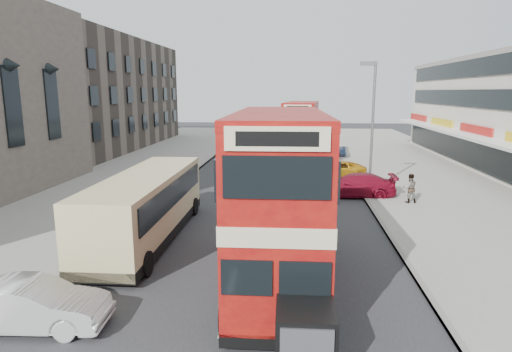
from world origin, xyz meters
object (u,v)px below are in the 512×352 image
at_px(bus_second, 301,133).
at_px(cyclist, 333,179).
at_px(car_right_b, 337,169).
at_px(car_right_c, 325,150).
at_px(street_lamp, 372,117).
at_px(car_left_front, 32,305).
at_px(coach, 146,204).
at_px(car_right_a, 354,185).
at_px(pedestrian_near, 410,188).
at_px(bus_main, 279,198).

distance_m(bus_second, cyclist, 10.83).
distance_m(car_right_b, car_right_c, 10.09).
distance_m(street_lamp, cyclist, 4.64).
relative_size(street_lamp, car_left_front, 1.99).
bearing_deg(coach, car_right_b, 56.55).
bearing_deg(car_right_a, pedestrian_near, 60.62).
relative_size(bus_second, car_right_b, 2.30).
height_order(car_right_b, cyclist, cyclist).
bearing_deg(car_left_front, car_right_c, -20.55).
bearing_deg(car_right_b, car_right_a, -3.50).
relative_size(bus_main, car_left_front, 2.46).
bearing_deg(bus_second, bus_main, 92.88).
bearing_deg(coach, bus_main, -33.88).
bearing_deg(car_right_b, cyclist, -16.43).
distance_m(bus_second, car_right_c, 5.24).
xyz_separation_m(bus_second, car_right_c, (2.38, 4.20, -2.05)).
relative_size(car_right_a, cyclist, 2.24).
bearing_deg(car_right_b, bus_second, -163.45).
xyz_separation_m(car_right_a, pedestrian_near, (2.87, -1.69, 0.27)).
distance_m(bus_main, coach, 7.15).
bearing_deg(bus_main, car_right_a, -109.68).
bearing_deg(car_right_a, bus_second, -164.57).
relative_size(bus_main, car_right_b, 2.37).
bearing_deg(cyclist, car_left_front, -124.86).
height_order(coach, cyclist, coach).
xyz_separation_m(car_right_b, pedestrian_near, (3.33, -7.97, 0.40)).
xyz_separation_m(coach, car_right_a, (10.00, 8.58, -0.85)).
distance_m(car_left_front, car_right_c, 33.80).
height_order(car_left_front, car_right_b, car_left_front).
xyz_separation_m(coach, car_left_front, (-0.66, -7.37, -0.90)).
bearing_deg(bus_second, car_right_c, -114.28).
distance_m(bus_main, car_right_a, 13.27).
bearing_deg(bus_second, street_lamp, 115.51).
xyz_separation_m(street_lamp, car_right_c, (-1.74, 15.37, -4.07)).
xyz_separation_m(pedestrian_near, cyclist, (-4.03, 3.39, -0.23)).
height_order(car_right_b, car_right_c, car_right_c).
relative_size(car_right_a, pedestrian_near, 2.96).
distance_m(bus_main, bus_second, 24.61).
bearing_deg(pedestrian_near, car_right_c, -82.75).
relative_size(coach, car_right_a, 2.04).
bearing_deg(cyclist, coach, -137.26).
bearing_deg(car_left_front, car_right_b, -28.12).
xyz_separation_m(car_right_a, car_right_c, (-0.72, 16.36, -0.00)).
bearing_deg(bus_second, pedestrian_near, 118.59).
bearing_deg(bus_main, car_right_b, -102.41).
relative_size(car_right_b, pedestrian_near, 2.53).
height_order(bus_main, bus_second, bus_main).
xyz_separation_m(car_left_front, car_right_b, (10.21, 22.22, -0.08)).
xyz_separation_m(bus_second, car_right_b, (2.65, -5.89, -2.18)).
bearing_deg(street_lamp, car_right_a, -135.54).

